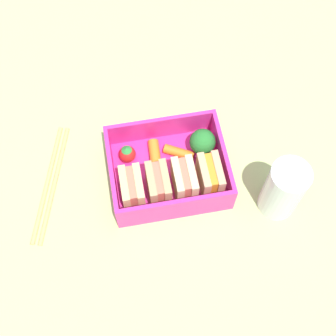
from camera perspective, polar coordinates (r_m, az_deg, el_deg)
ground_plane at (r=69.50cm, az=0.00°, el=-1.34°), size 120.00×120.00×2.00cm
bento_tray at (r=68.05cm, az=0.00°, el=-0.78°), size 16.33×13.36×1.20cm
bento_rim at (r=65.52cm, az=0.00°, el=0.27°), size 16.33×13.36×4.42cm
sandwich_left at (r=64.95cm, az=5.15°, el=-0.93°), size 2.94×5.20×4.73cm
sandwich_center_left at (r=64.45cm, az=2.00°, el=-1.45°), size 2.94×5.20×4.73cm
sandwich_center at (r=64.16cm, az=-1.18°, el=-1.97°), size 2.94×5.20×4.73cm
sandwich_center_right at (r=64.07cm, az=-4.39°, el=-2.49°), size 2.94×5.20×4.73cm
broccoli_floret at (r=67.05cm, az=4.23°, el=3.19°), size 3.75×3.75×4.51cm
carrot_stick_far_left at (r=68.22cm, az=1.34°, el=1.91°), size 4.56×3.34×1.39cm
carrot_stick_left at (r=68.07cm, az=-1.64°, el=1.83°), size 1.77×4.03×1.57cm
strawberry_far_left at (r=67.59cm, az=-4.99°, el=1.74°), size 2.49×2.49×3.09cm
chopstick_pair at (r=69.89cm, az=-14.13°, el=-1.72°), size 7.00×18.41×0.70cm
drinking_glass at (r=64.14cm, az=13.87°, el=-2.58°), size 5.26×5.26×9.96cm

